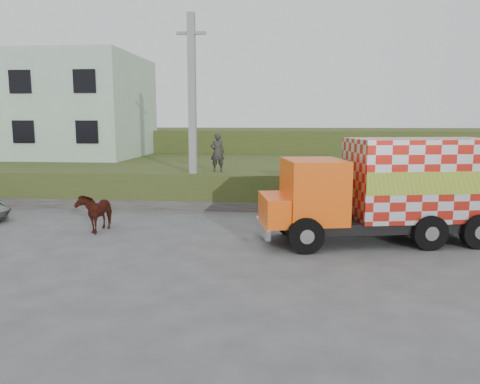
# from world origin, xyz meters

# --- Properties ---
(ground) EXTENTS (120.00, 120.00, 0.00)m
(ground) POSITION_xyz_m (0.00, 0.00, 0.00)
(ground) COLOR #474749
(ground) RESTS_ON ground
(embankment) EXTENTS (40.00, 12.00, 1.50)m
(embankment) POSITION_xyz_m (0.00, 10.00, 0.75)
(embankment) COLOR #274B19
(embankment) RESTS_ON ground
(embankment_far) EXTENTS (40.00, 12.00, 3.00)m
(embankment_far) POSITION_xyz_m (0.00, 22.00, 1.50)
(embankment_far) COLOR #274B19
(embankment_far) RESTS_ON ground
(retaining_strip) EXTENTS (16.00, 0.50, 0.40)m
(retaining_strip) POSITION_xyz_m (-2.00, 4.20, 0.20)
(retaining_strip) COLOR #595651
(retaining_strip) RESTS_ON ground
(building) EXTENTS (10.00, 8.00, 6.00)m
(building) POSITION_xyz_m (-11.00, 13.00, 4.50)
(building) COLOR #A7C4A7
(building) RESTS_ON embankment
(utility_pole) EXTENTS (1.20, 0.30, 8.00)m
(utility_pole) POSITION_xyz_m (-1.00, 4.60, 4.08)
(utility_pole) COLOR gray
(utility_pole) RESTS_ON ground
(cargo_truck) EXTENTS (7.43, 3.64, 3.18)m
(cargo_truck) POSITION_xyz_m (6.10, -0.17, 1.64)
(cargo_truck) COLOR black
(cargo_truck) RESTS_ON ground
(cow) EXTENTS (0.83, 1.63, 1.34)m
(cow) POSITION_xyz_m (-3.49, 0.23, 0.67)
(cow) COLOR black
(cow) RESTS_ON ground
(pedestrian) EXTENTS (0.69, 0.53, 1.68)m
(pedestrian) POSITION_xyz_m (-0.07, 5.33, 2.34)
(pedestrian) COLOR #312F2C
(pedestrian) RESTS_ON embankment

